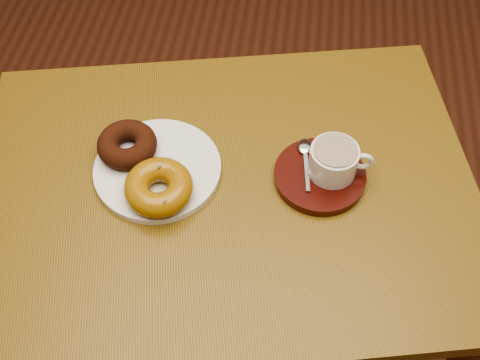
# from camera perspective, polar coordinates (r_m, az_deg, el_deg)

# --- Properties ---
(ground) EXTENTS (6.00, 6.00, 0.00)m
(ground) POSITION_cam_1_polar(r_m,az_deg,el_deg) (1.85, 6.63, -6.65)
(ground) COLOR #53291A
(ground) RESTS_ON ground
(cafe_table) EXTENTS (0.95, 0.79, 0.78)m
(cafe_table) POSITION_cam_1_polar(r_m,az_deg,el_deg) (1.11, -1.02, -4.29)
(cafe_table) COLOR brown
(cafe_table) RESTS_ON ground
(donut_plate) EXTENTS (0.24, 0.24, 0.01)m
(donut_plate) POSITION_cam_1_polar(r_m,az_deg,el_deg) (1.03, -7.82, 1.03)
(donut_plate) COLOR silver
(donut_plate) RESTS_ON cafe_table
(donut_cinnamon) EXTENTS (0.12, 0.12, 0.04)m
(donut_cinnamon) POSITION_cam_1_polar(r_m,az_deg,el_deg) (1.04, -10.66, 3.33)
(donut_cinnamon) COLOR #34140A
(donut_cinnamon) RESTS_ON donut_plate
(donut_caramel) EXTENTS (0.15, 0.15, 0.04)m
(donut_caramel) POSITION_cam_1_polar(r_m,az_deg,el_deg) (0.97, -7.72, -0.67)
(donut_caramel) COLOR #996610
(donut_caramel) RESTS_ON donut_plate
(saucer) EXTENTS (0.18, 0.18, 0.02)m
(saucer) POSITION_cam_1_polar(r_m,az_deg,el_deg) (1.02, 7.56, 0.37)
(saucer) COLOR #320A06
(saucer) RESTS_ON cafe_table
(coffee_cup) EXTENTS (0.11, 0.08, 0.06)m
(coffee_cup) POSITION_cam_1_polar(r_m,az_deg,el_deg) (1.00, 8.94, 1.85)
(coffee_cup) COLOR silver
(coffee_cup) RESTS_ON saucer
(teaspoon) EXTENTS (0.03, 0.11, 0.01)m
(teaspoon) POSITION_cam_1_polar(r_m,az_deg,el_deg) (1.03, 6.19, 2.74)
(teaspoon) COLOR silver
(teaspoon) RESTS_ON saucer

